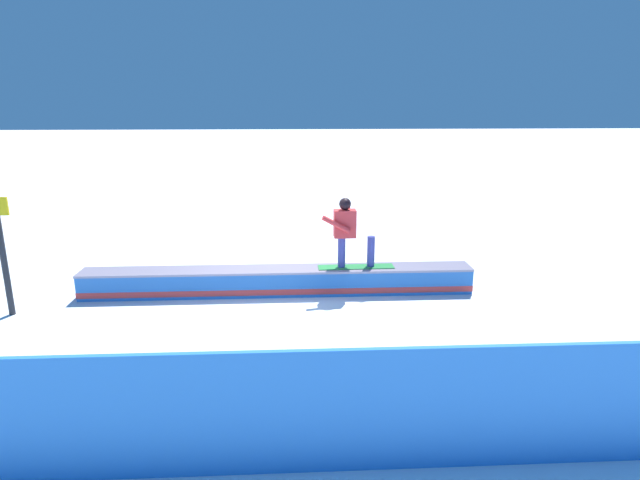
% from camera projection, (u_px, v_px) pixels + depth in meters
% --- Properties ---
extents(ground_plane, '(120.00, 120.00, 0.00)m').
position_uv_depth(ground_plane, '(279.00, 293.00, 9.90)').
color(ground_plane, white).
extents(grind_box, '(7.30, 0.59, 0.50)m').
position_uv_depth(grind_box, '(278.00, 282.00, 9.85)').
color(grind_box, '#2B6AB6').
rests_on(grind_box, ground_plane).
extents(snowboarder, '(1.43, 0.43, 1.32)m').
position_uv_depth(snowboarder, '(348.00, 231.00, 9.65)').
color(snowboarder, green).
rests_on(snowboarder, grind_box).
extents(safety_fence, '(13.25, 0.12, 1.30)m').
position_uv_depth(safety_fence, '(265.00, 414.00, 4.97)').
color(safety_fence, '#2C7CE1').
rests_on(safety_fence, ground_plane).
extents(trail_marker, '(0.40, 0.10, 2.03)m').
position_uv_depth(trail_marker, '(3.00, 253.00, 8.65)').
color(trail_marker, '#262628').
rests_on(trail_marker, ground_plane).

